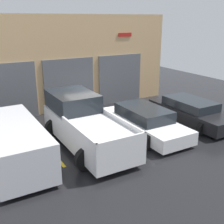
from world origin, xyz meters
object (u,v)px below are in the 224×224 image
van_right (14,143)px  sedan_side (191,111)px  pickup_truck (84,123)px  sedan_white (145,121)px

van_right → sedan_side: bearing=0.2°
pickup_truck → van_right: size_ratio=1.14×
pickup_truck → sedan_side: bearing=-2.9°
sedan_white → sedan_side: size_ratio=1.00×
sedan_side → van_right: size_ratio=1.01×
pickup_truck → sedan_side: pickup_truck is taller
sedan_white → van_right: bearing=-179.7°
sedan_side → pickup_truck: bearing=177.1°
pickup_truck → sedan_side: 5.69m
sedan_white → van_right: size_ratio=1.01×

